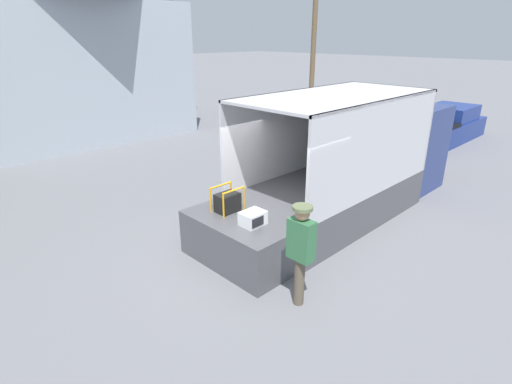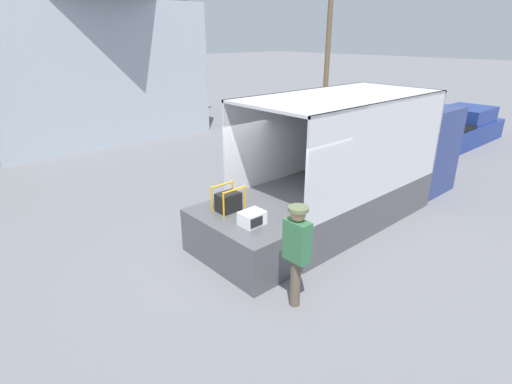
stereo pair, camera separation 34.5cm
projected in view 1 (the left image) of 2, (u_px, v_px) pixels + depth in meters
ground_plane at (260, 251)px, 8.57m from camera, size 160.00×160.00×0.00m
box_truck at (363, 168)px, 10.81m from camera, size 6.86×2.44×3.06m
tailgate_deck at (238, 241)px, 8.00m from camera, size 1.21×2.31×0.95m
microwave at (253, 218)px, 7.56m from camera, size 0.46×0.37×0.27m
portable_generator at (228, 202)px, 8.13m from camera, size 0.58×0.43×0.53m
worker_person at (301, 245)px, 6.48m from camera, size 0.33×0.44×1.83m
pickup_truck_blue at (444, 127)px, 17.36m from camera, size 5.06×1.87×1.46m
house_backdrop at (65, 46)px, 17.10m from camera, size 9.36×6.52×7.63m
utility_pole at (314, 35)px, 21.78m from camera, size 1.80×0.28×8.29m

